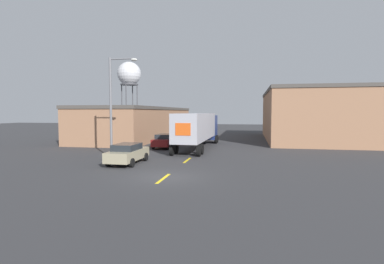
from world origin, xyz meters
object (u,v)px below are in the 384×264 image
at_px(semi_truck, 198,127).
at_px(parked_car_left_far, 165,141).
at_px(parked_car_left_near, 128,153).
at_px(street_lamp, 114,101).
at_px(water_tower, 129,74).

xyz_separation_m(semi_truck, parked_car_left_far, (-3.60, -0.55, -1.50)).
bearing_deg(parked_car_left_near, parked_car_left_far, 90.00).
xyz_separation_m(parked_car_left_far, street_lamp, (-2.10, -8.06, 4.06)).
distance_m(parked_car_left_far, water_tower, 51.90).
height_order(parked_car_left_near, water_tower, water_tower).
bearing_deg(parked_car_left_near, semi_truck, 71.54).
height_order(semi_truck, parked_car_left_far, semi_truck).
relative_size(semi_truck, parked_car_left_far, 3.06).
relative_size(semi_truck, parked_car_left_near, 3.06).
distance_m(parked_car_left_near, water_tower, 60.93).
bearing_deg(parked_car_left_near, street_lamp, 134.17).
height_order(parked_car_left_near, street_lamp, street_lamp).
height_order(water_tower, street_lamp, water_tower).
distance_m(semi_truck, street_lamp, 10.65).
bearing_deg(water_tower, parked_car_left_near, -67.42).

